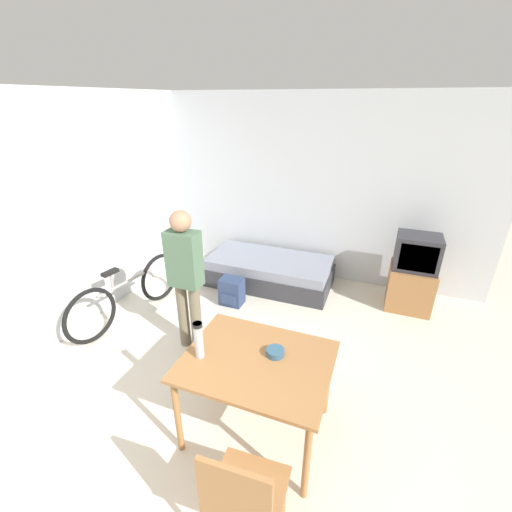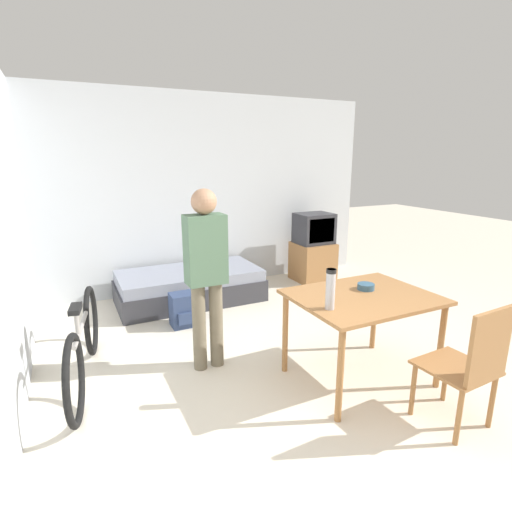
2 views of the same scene
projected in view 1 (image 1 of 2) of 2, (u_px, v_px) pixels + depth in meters
The scene contains 12 objects.
ground_plane at pixel (165, 501), 2.41m from camera, with size 20.00×20.00×0.00m, color beige.
wall_back at pixel (305, 190), 5.08m from camera, with size 5.30×0.06×2.70m.
wall_left at pixel (92, 210), 4.16m from camera, with size 0.06×4.78×2.70m.
daybed at pixel (269, 271), 5.19m from camera, with size 1.85×0.91×0.42m.
tv at pixel (413, 275), 4.49m from camera, with size 0.56×0.53×1.03m.
dining_table at pixel (257, 368), 2.66m from camera, with size 1.13×0.89×0.76m.
wooden_chair at pixel (242, 499), 1.94m from camera, with size 0.47×0.47×0.93m.
bicycle at pixel (129, 294), 4.31m from camera, with size 0.35×1.73×0.76m.
person_standing at pixel (185, 273), 3.55m from camera, with size 0.34×0.22×1.61m.
thermos_flask at pixel (199, 339), 2.59m from camera, with size 0.07×0.07×0.31m.
mate_bowl at pixel (275, 352), 2.66m from camera, with size 0.14×0.14×0.05m.
backpack at pixel (232, 291), 4.67m from camera, with size 0.31×0.26×0.38m.
Camera 1 is at (1.13, -1.14, 2.58)m, focal length 24.00 mm.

